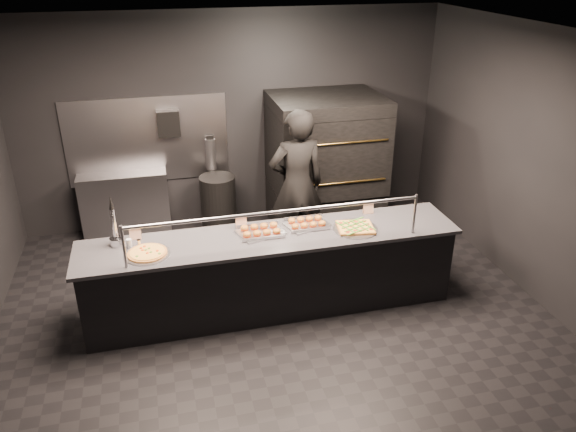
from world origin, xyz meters
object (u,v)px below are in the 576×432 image
object	(u,v)px
fire_extinguisher	(211,154)
pizza_oven	(325,163)
slider_tray_a	(261,231)
worker	(297,185)
square_pizza	(355,228)
towel_dispenser	(168,123)
trash_bin	(219,204)
round_pizza	(147,253)
slider_tray_b	(307,223)
prep_shelf	(125,204)
service_counter	(272,272)
beer_tap	(115,231)

from	to	relation	value
fire_extinguisher	pizza_oven	bearing A→B (deg)	-17.89
slider_tray_a	worker	world-z (taller)	worker
pizza_oven	square_pizza	bearing A→B (deg)	-97.91
towel_dispenser	trash_bin	bearing A→B (deg)	-29.69
fire_extinguisher	slider_tray_a	bearing A→B (deg)	-83.83
towel_dispenser	worker	size ratio (longest dim) A/B	0.18
round_pizza	trash_bin	bearing A→B (deg)	65.55
slider_tray_b	square_pizza	world-z (taller)	slider_tray_b
prep_shelf	slider_tray_b	distance (m)	3.02
prep_shelf	round_pizza	distance (m)	2.48
service_counter	square_pizza	bearing A→B (deg)	-4.49
fire_extinguisher	slider_tray_a	size ratio (longest dim) A/B	0.92
pizza_oven	slider_tray_a	size ratio (longest dim) A/B	3.47
service_counter	trash_bin	size ratio (longest dim) A/B	4.92
slider_tray_a	slider_tray_b	bearing A→B (deg)	6.43
slider_tray_b	worker	distance (m)	1.01
towel_dispenser	slider_tray_a	distance (m)	2.51
service_counter	trash_bin	distance (m)	2.09
beer_tap	round_pizza	xyz separation A→B (m)	(0.30, -0.28, -0.14)
round_pizza	slider_tray_a	bearing A→B (deg)	8.78
towel_dispenser	slider_tray_b	distance (m)	2.68
fire_extinguisher	slider_tray_b	xyz separation A→B (m)	(0.79, -2.25, -0.11)
beer_tap	slider_tray_a	xyz separation A→B (m)	(1.50, -0.10, -0.13)
trash_bin	worker	xyz separation A→B (m)	(0.90, -0.91, 0.57)
prep_shelf	square_pizza	bearing A→B (deg)	-43.46
slider_tray_b	square_pizza	size ratio (longest dim) A/B	1.06
prep_shelf	round_pizza	world-z (taller)	round_pizza
beer_tap	slider_tray_a	size ratio (longest dim) A/B	1.00
towel_dispenser	slider_tray_b	xyz separation A→B (m)	(1.34, -2.24, -0.60)
prep_shelf	worker	size ratio (longest dim) A/B	0.61
prep_shelf	slider_tray_b	xyz separation A→B (m)	(2.04, -2.17, 0.50)
prep_shelf	fire_extinguisher	distance (m)	1.39
prep_shelf	towel_dispenser	size ratio (longest dim) A/B	3.43
beer_tap	pizza_oven	bearing A→B (deg)	31.43
worker	towel_dispenser	bearing A→B (deg)	-42.47
round_pizza	worker	bearing A→B (deg)	33.41
towel_dispenser	round_pizza	bearing A→B (deg)	-99.14
prep_shelf	fire_extinguisher	world-z (taller)	fire_extinguisher
worker	square_pizza	bearing A→B (deg)	103.08
pizza_oven	worker	bearing A→B (deg)	-129.29
prep_shelf	slider_tray_a	size ratio (longest dim) A/B	2.18
towel_dispenser	fire_extinguisher	bearing A→B (deg)	1.04
service_counter	pizza_oven	bearing A→B (deg)	57.73
slider_tray_b	square_pizza	distance (m)	0.54
beer_tap	slider_tray_a	bearing A→B (deg)	-3.77
service_counter	slider_tray_b	size ratio (longest dim) A/B	7.85
pizza_oven	trash_bin	bearing A→B (deg)	174.00
towel_dispenser	square_pizza	size ratio (longest dim) A/B	0.71
pizza_oven	towel_dispenser	xyz separation A→B (m)	(-2.10, 0.49, 0.58)
beer_tap	worker	xyz separation A→B (m)	(2.18, 0.96, -0.09)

